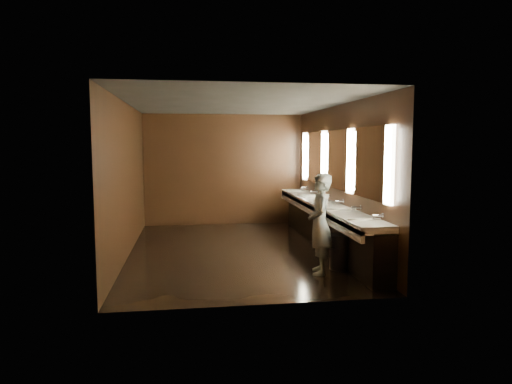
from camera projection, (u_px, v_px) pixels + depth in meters
floor at (236, 251)px, 8.79m from camera, size 6.00×6.00×0.00m
ceiling at (235, 104)px, 8.49m from camera, size 4.00×6.00×0.02m
wall_back at (224, 170)px, 11.59m from camera, size 4.00×0.02×2.80m
wall_front at (260, 196)px, 5.69m from camera, size 4.00×0.02×2.80m
wall_left at (127, 180)px, 8.35m from camera, size 0.02×6.00×2.80m
wall_right at (337, 177)px, 8.93m from camera, size 0.02×6.00×2.80m
sink_counter at (326, 223)px, 9.00m from camera, size 0.55×5.40×1.01m
mirror_band at (336, 160)px, 8.89m from camera, size 0.06×5.03×1.15m
person at (320, 224)px, 7.19m from camera, size 0.48×0.64×1.59m
trash_bin at (341, 252)px, 7.48m from camera, size 0.43×0.43×0.58m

